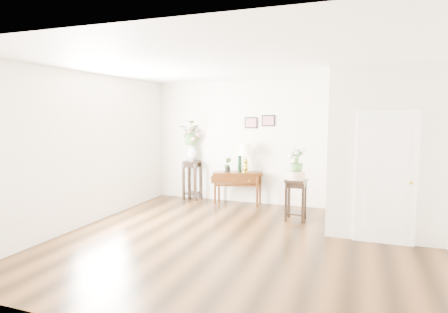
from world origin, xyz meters
The scene contains 20 objects.
floor centered at (0.00, 0.00, 0.00)m, with size 6.00×5.50×0.02m, color #4F3016.
ceiling centered at (0.00, 0.00, 2.80)m, with size 6.00×5.50×0.02m, color white.
wall_back centered at (0.00, 2.75, 1.40)m, with size 6.00×0.02×2.80m, color white.
wall_front centered at (0.00, -2.75, 1.40)m, with size 6.00×0.02×2.80m, color white.
wall_left centered at (-3.00, 0.00, 1.40)m, with size 0.02×5.50×2.80m, color white.
partition centered at (2.10, 1.77, 1.40)m, with size 1.80×1.95×2.80m, color white.
door centered at (2.10, 0.78, 1.05)m, with size 0.90×0.05×2.10m, color white.
art_print_left centered at (-0.65, 2.73, 1.85)m, with size 0.30×0.02×0.25m, color black.
art_print_right centered at (-0.25, 2.73, 1.90)m, with size 0.30×0.02×0.25m, color black.
wall_ornament centered at (1.16, 1.90, 2.05)m, with size 0.51×0.51×0.07m, color #D3AF56.
console_table centered at (-0.89, 2.47, 0.37)m, with size 1.12×0.37×0.75m, color black.
table_lamp centered at (-0.69, 2.47, 1.10)m, with size 0.38×0.38×0.66m, color #AE9A1E.
green_vase centered at (-0.84, 2.47, 0.92)m, with size 0.08×0.08×0.38m, color black.
potted_plant centered at (-1.12, 2.47, 0.90)m, with size 0.17×0.13×0.30m, color #417032.
plant_stand_a centered at (-2.06, 2.57, 0.47)m, with size 0.37×0.37×0.94m, color black.
porcelain_vase centered at (-2.06, 2.57, 1.16)m, with size 0.24×0.24×0.42m, color silver, non-canonical shape.
lily_arrangement centered at (-2.06, 2.57, 1.64)m, with size 0.54×0.46×0.60m, color #417032.
plant_stand_b centered at (0.58, 1.61, 0.40)m, with size 0.38×0.38×0.80m, color black.
ceramic_bowl centered at (0.58, 1.61, 0.88)m, with size 0.35×0.35×0.16m, color #C5B397.
narcissus centered at (0.58, 1.61, 1.15)m, with size 0.26×0.26×0.46m, color #417032.
Camera 1 is at (1.70, -5.50, 2.02)m, focal length 30.00 mm.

